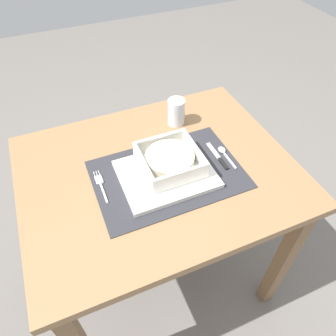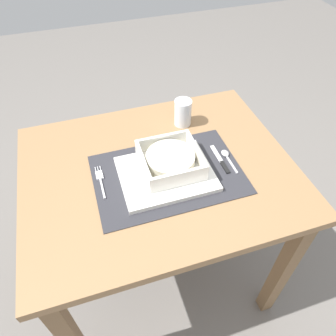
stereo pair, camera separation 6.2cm
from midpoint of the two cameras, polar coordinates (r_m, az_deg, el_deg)
ground_plane at (r=1.62m, az=0.01°, el=-17.72°), size 6.00×6.00×0.00m
dining_table at (r=1.11m, az=0.02°, el=-4.10°), size 0.87×0.69×0.71m
placemat at (r=1.01m, az=1.75°, el=-1.18°), size 0.46×0.31×0.00m
serving_plate at (r=1.00m, az=1.40°, el=-1.12°), size 0.29×0.23×0.02m
porridge_bowl at (r=0.99m, az=2.20°, el=1.25°), size 0.18×0.18×0.06m
fork at (r=1.00m, az=-10.29°, el=-2.04°), size 0.02×0.14×0.00m
spoon at (r=1.08m, az=12.02°, el=2.15°), size 0.02×0.11×0.01m
butter_knife at (r=1.06m, az=11.04°, el=1.31°), size 0.01×0.14×0.01m
drinking_glass at (r=1.18m, az=4.19°, el=9.61°), size 0.06×0.06×0.10m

